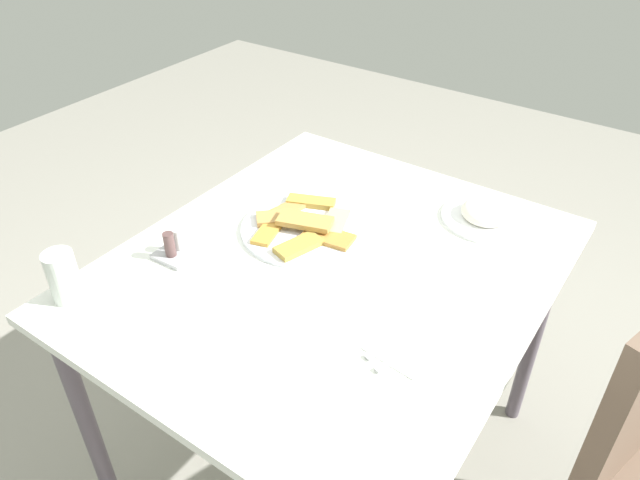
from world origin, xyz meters
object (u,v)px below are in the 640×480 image
at_px(fork, 396,340).
at_px(condiment_caddy, 176,248).
at_px(dining_table, 331,290).
at_px(spoon, 412,347).
at_px(soda_can, 63,277).
at_px(salad_plate_greens, 486,214).
at_px(pide_platter, 304,227).
at_px(paper_napkin, 404,345).

distance_m(fork, condiment_caddy, 0.58).
distance_m(dining_table, spoon, 0.33).
bearing_deg(soda_can, salad_plate_greens, 142.24).
distance_m(dining_table, salad_plate_greens, 0.46).
distance_m(salad_plate_greens, soda_can, 1.04).
xyz_separation_m(dining_table, pide_platter, (-0.08, -0.14, 0.09)).
relative_size(paper_napkin, fork, 0.80).
distance_m(pide_platter, condiment_caddy, 0.33).
bearing_deg(spoon, pide_platter, -100.73).
xyz_separation_m(salad_plate_greens, condiment_caddy, (0.58, -0.55, 0.00)).
bearing_deg(fork, salad_plate_greens, -160.31).
height_order(paper_napkin, condiment_caddy, condiment_caddy).
xyz_separation_m(soda_can, paper_napkin, (-0.29, 0.68, -0.06)).
xyz_separation_m(salad_plate_greens, fork, (0.53, 0.02, -0.01)).
xyz_separation_m(dining_table, condiment_caddy, (0.19, -0.33, 0.10)).
height_order(soda_can, spoon, soda_can).
height_order(pide_platter, soda_can, soda_can).
bearing_deg(dining_table, spoon, 64.59).
xyz_separation_m(paper_napkin, condiment_caddy, (0.05, -0.60, 0.02)).
relative_size(soda_can, spoon, 0.62).
xyz_separation_m(dining_table, fork, (0.14, 0.25, 0.09)).
height_order(salad_plate_greens, fork, salad_plate_greens).
distance_m(salad_plate_greens, fork, 0.53).
bearing_deg(spoon, condiment_caddy, -69.25).
relative_size(dining_table, pide_platter, 3.36).
bearing_deg(dining_table, paper_napkin, 63.12).
distance_m(salad_plate_greens, paper_napkin, 0.53).
relative_size(paper_napkin, spoon, 0.66).
xyz_separation_m(pide_platter, soda_can, (0.51, -0.27, 0.05)).
bearing_deg(paper_napkin, condiment_caddy, -85.20).
bearing_deg(paper_napkin, soda_can, -66.49).
xyz_separation_m(dining_table, salad_plate_greens, (-0.39, 0.23, 0.10)).
distance_m(salad_plate_greens, condiment_caddy, 0.80).
relative_size(pide_platter, salad_plate_greens, 1.43).
xyz_separation_m(fork, condiment_caddy, (0.05, -0.58, 0.02)).
relative_size(soda_can, fork, 0.75).
relative_size(salad_plate_greens, fork, 1.41).
height_order(dining_table, fork, fork).
height_order(spoon, condiment_caddy, condiment_caddy).
height_order(soda_can, condiment_caddy, soda_can).
relative_size(dining_table, soda_can, 8.97).
relative_size(soda_can, paper_napkin, 0.94).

